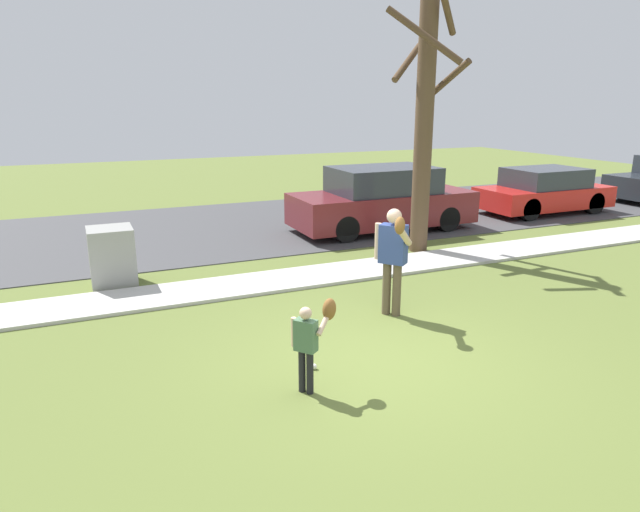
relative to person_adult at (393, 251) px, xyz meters
The scene contains 10 objects.
ground_plane 2.63m from the person_adult, 113.49° to the left, with size 48.00×48.00×0.00m, color olive.
sidewalk_strip 2.70m from the person_adult, 112.58° to the left, with size 36.00×1.20×0.06m, color beige.
road_surface 7.45m from the person_adult, 97.49° to the left, with size 36.00×6.80×0.02m, color #424244.
person_adult is the anchor object (origin of this frame).
person_child 2.69m from the person_adult, 140.82° to the right, with size 0.58×0.33×1.09m.
baseball 2.42m from the person_adult, 146.59° to the right, with size 0.07×0.07×0.07m, color white.
utility_cabinet 5.19m from the person_adult, 138.71° to the left, with size 0.78×0.77×1.07m, color gray.
street_tree_near 4.55m from the person_adult, 50.82° to the left, with size 1.85×1.89×5.56m.
parked_suv_maroon 6.08m from the person_adult, 61.69° to the left, with size 4.70×1.90×1.63m.
parked_hatchback_red 10.07m from the person_adult, 32.67° to the left, with size 4.00×1.75×1.33m.
Camera 1 is at (-3.40, -5.87, 3.28)m, focal length 31.57 mm.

